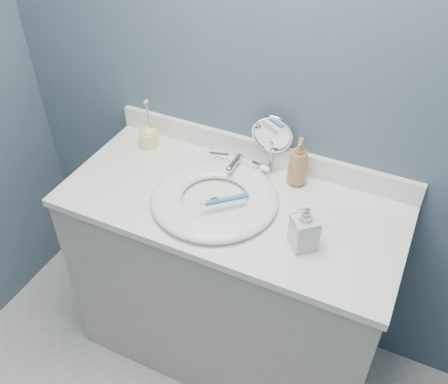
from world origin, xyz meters
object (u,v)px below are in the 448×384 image
Objects in this scene: makeup_mirror at (272,140)px; soap_bottle_clear at (305,226)px; soap_bottle_amber at (298,162)px; toothbrush_holder at (149,136)px.

makeup_mirror is 1.36× the size of soap_bottle_clear.
soap_bottle_clear is (0.12, -0.29, -0.01)m from soap_bottle_amber.
soap_bottle_clear is 0.80× the size of toothbrush_holder.
makeup_mirror reaches higher than soap_bottle_amber.
makeup_mirror reaches higher than soap_bottle_clear.
makeup_mirror is at bearing 150.03° from soap_bottle_amber.
toothbrush_holder is at bearing 172.60° from soap_bottle_amber.
makeup_mirror is at bearing 174.98° from soap_bottle_clear.
soap_bottle_clear is at bearing -77.80° from soap_bottle_amber.
soap_bottle_amber is at bearing -24.94° from makeup_mirror.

